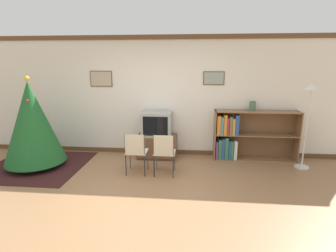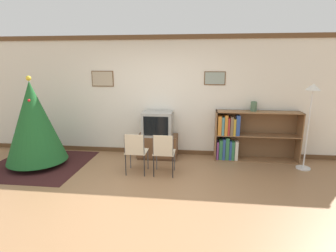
% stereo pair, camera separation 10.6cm
% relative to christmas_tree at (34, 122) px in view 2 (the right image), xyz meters
% --- Properties ---
extents(ground_plane, '(24.00, 24.00, 0.00)m').
position_rel_christmas_tree_xyz_m(ground_plane, '(2.41, -1.14, -0.93)').
color(ground_plane, '#936B47').
extents(wall_back, '(9.07, 0.11, 2.70)m').
position_rel_christmas_tree_xyz_m(wall_back, '(2.41, 1.09, 0.42)').
color(wall_back, silver).
rests_on(wall_back, ground_plane).
extents(area_rug, '(1.94, 1.88, 0.01)m').
position_rel_christmas_tree_xyz_m(area_rug, '(0.00, -0.00, -0.93)').
color(area_rug, '#381919').
rests_on(area_rug, ground_plane).
extents(christmas_tree, '(1.19, 1.19, 1.85)m').
position_rel_christmas_tree_xyz_m(christmas_tree, '(0.00, 0.00, 0.00)').
color(christmas_tree, maroon).
rests_on(christmas_tree, area_rug).
extents(tv_console, '(0.88, 0.51, 0.52)m').
position_rel_christmas_tree_xyz_m(tv_console, '(2.43, 0.76, -0.67)').
color(tv_console, '#4C311E').
rests_on(tv_console, ground_plane).
extents(television, '(0.65, 0.49, 0.54)m').
position_rel_christmas_tree_xyz_m(television, '(2.43, 0.76, -0.14)').
color(television, '#9E9E99').
rests_on(television, tv_console).
extents(folding_chair_left, '(0.40, 0.40, 0.82)m').
position_rel_christmas_tree_xyz_m(folding_chair_left, '(2.16, -0.22, -0.46)').
color(folding_chair_left, beige).
rests_on(folding_chair_left, ground_plane).
extents(folding_chair_right, '(0.40, 0.40, 0.82)m').
position_rel_christmas_tree_xyz_m(folding_chair_right, '(2.70, -0.22, -0.46)').
color(folding_chair_right, beige).
rests_on(folding_chair_right, ground_plane).
extents(bookshelf, '(1.79, 0.36, 1.09)m').
position_rel_christmas_tree_xyz_m(bookshelf, '(4.27, 0.85, -0.40)').
color(bookshelf, olive).
rests_on(bookshelf, ground_plane).
extents(vase, '(0.13, 0.13, 0.21)m').
position_rel_christmas_tree_xyz_m(vase, '(4.51, 0.89, 0.27)').
color(vase, '#47664C').
rests_on(vase, bookshelf).
extents(standing_lamp, '(0.28, 0.28, 1.72)m').
position_rel_christmas_tree_xyz_m(standing_lamp, '(5.48, 0.43, 0.39)').
color(standing_lamp, silver).
rests_on(standing_lamp, ground_plane).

